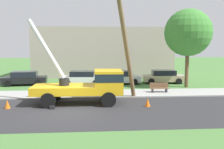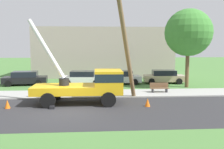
% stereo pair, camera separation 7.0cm
% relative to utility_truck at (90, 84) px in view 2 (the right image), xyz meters
% --- Properties ---
extents(ground_plane, '(120.00, 120.00, 0.00)m').
position_rel_utility_truck_xyz_m(ground_plane, '(-1.37, 9.82, -1.41)').
color(ground_plane, '#477538').
extents(road_asphalt, '(80.00, 7.53, 0.01)m').
position_rel_utility_truck_xyz_m(road_asphalt, '(-1.37, -2.18, -1.40)').
color(road_asphalt, '#2B2B2D').
rests_on(road_asphalt, ground).
extents(sidewalk_strip, '(80.00, 3.30, 0.10)m').
position_rel_utility_truck_xyz_m(sidewalk_strip, '(-1.37, 3.23, -1.36)').
color(sidewalk_strip, '#9E9E99').
rests_on(sidewalk_strip, ground).
extents(utility_truck, '(6.76, 3.20, 5.98)m').
position_rel_utility_truck_xyz_m(utility_truck, '(0.00, 0.00, 0.00)').
color(utility_truck, gold).
rests_on(utility_truck, ground).
extents(leaning_utility_pole, '(2.26, 3.32, 8.54)m').
position_rel_utility_truck_xyz_m(leaning_utility_pole, '(2.57, 0.53, 2.96)').
color(leaning_utility_pole, brown).
rests_on(leaning_utility_pole, ground).
extents(traffic_cone_ahead, '(0.36, 0.36, 0.56)m').
position_rel_utility_truck_xyz_m(traffic_cone_ahead, '(3.87, -1.26, -1.13)').
color(traffic_cone_ahead, orange).
rests_on(traffic_cone_ahead, ground).
extents(traffic_cone_behind, '(0.36, 0.36, 0.56)m').
position_rel_utility_truck_xyz_m(traffic_cone_behind, '(-5.33, -1.12, -1.13)').
color(traffic_cone_behind, orange).
rests_on(traffic_cone_behind, ground).
extents(parked_sedan_black, '(4.55, 2.29, 1.42)m').
position_rel_utility_truck_xyz_m(parked_sedan_black, '(-6.85, 8.73, -0.70)').
color(parked_sedan_black, black).
rests_on(parked_sedan_black, ground).
extents(parked_sedan_white, '(4.52, 2.22, 1.42)m').
position_rel_utility_truck_xyz_m(parked_sedan_white, '(-0.90, 8.66, -0.70)').
color(parked_sedan_white, silver).
rests_on(parked_sedan_white, ground).
extents(parked_sedan_silver, '(4.49, 2.17, 1.42)m').
position_rel_utility_truck_xyz_m(parked_sedan_silver, '(3.01, 8.72, -0.70)').
color(parked_sedan_silver, '#B7B7BF').
rests_on(parked_sedan_silver, ground).
extents(parked_sedan_tan, '(4.54, 2.27, 1.42)m').
position_rel_utility_truck_xyz_m(parked_sedan_tan, '(7.89, 9.05, -0.70)').
color(parked_sedan_tan, tan).
rests_on(parked_sedan_tan, ground).
extents(park_bench, '(1.60, 0.45, 0.90)m').
position_rel_utility_truck_xyz_m(park_bench, '(5.87, 3.30, -0.95)').
color(park_bench, brown).
rests_on(park_bench, ground).
extents(roadside_tree_near, '(4.54, 4.54, 7.59)m').
position_rel_utility_truck_xyz_m(roadside_tree_near, '(9.38, 6.22, 3.89)').
color(roadside_tree_near, brown).
rests_on(roadside_tree_near, ground).
extents(lowrise_building_backdrop, '(18.00, 6.00, 6.40)m').
position_rel_utility_truck_xyz_m(lowrise_building_backdrop, '(1.58, 16.46, 1.79)').
color(lowrise_building_backdrop, '#A5998C').
rests_on(lowrise_building_backdrop, ground).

